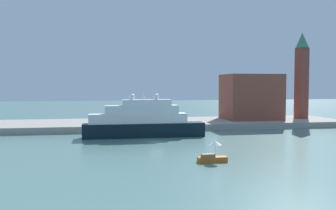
# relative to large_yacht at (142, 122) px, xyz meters

# --- Properties ---
(ground) EXTENTS (400.00, 400.00, 0.00)m
(ground) POSITION_rel_large_yacht_xyz_m (1.99, -7.56, -3.30)
(ground) COLOR slate
(quay_dock) EXTENTS (110.00, 21.97, 1.57)m
(quay_dock) POSITION_rel_large_yacht_xyz_m (1.99, 19.42, -2.52)
(quay_dock) COLOR gray
(quay_dock) RESTS_ON ground
(large_yacht) EXTENTS (26.27, 3.80, 11.19)m
(large_yacht) POSITION_rel_large_yacht_xyz_m (0.00, 0.00, 0.00)
(large_yacht) COLOR black
(large_yacht) RESTS_ON ground
(small_motorboat) EXTENTS (4.33, 1.88, 3.18)m
(small_motorboat) POSITION_rel_large_yacht_xyz_m (7.11, -28.27, -2.10)
(small_motorboat) COLOR #C66019
(small_motorboat) RESTS_ON ground
(harbor_building) EXTENTS (15.13, 12.22, 12.71)m
(harbor_building) POSITION_rel_large_yacht_xyz_m (33.28, 20.18, 4.62)
(harbor_building) COLOR brown
(harbor_building) RESTS_ON quay_dock
(bell_tower) EXTENTS (3.86, 3.86, 24.77)m
(bell_tower) POSITION_rel_large_yacht_xyz_m (48.65, 19.84, 11.77)
(bell_tower) COLOR brown
(bell_tower) RESTS_ON quay_dock
(parked_car) EXTENTS (4.37, 1.84, 1.50)m
(parked_car) POSITION_rel_large_yacht_xyz_m (-9.24, 16.56, -1.09)
(parked_car) COLOR #1E4C99
(parked_car) RESTS_ON quay_dock
(person_figure) EXTENTS (0.36, 0.36, 1.80)m
(person_figure) POSITION_rel_large_yacht_xyz_m (-4.57, 16.50, -0.89)
(person_figure) COLOR #4C4C4C
(person_figure) RESTS_ON quay_dock
(mooring_bollard) EXTENTS (0.41, 0.41, 0.72)m
(mooring_bollard) POSITION_rel_large_yacht_xyz_m (3.74, 9.32, -1.37)
(mooring_bollard) COLOR black
(mooring_bollard) RESTS_ON quay_dock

